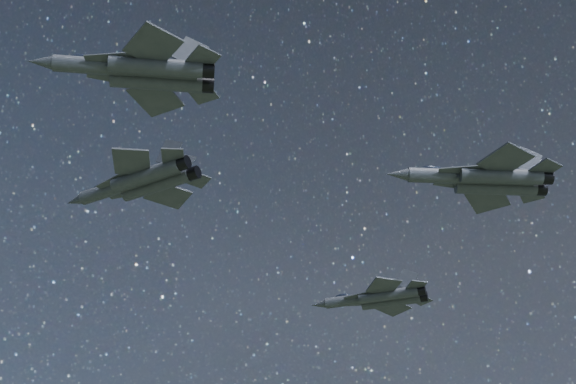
% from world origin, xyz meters
% --- Properties ---
extents(jet_lead, '(17.32, 11.98, 4.35)m').
position_xyz_m(jet_lead, '(-12.64, -5.70, 145.32)').
color(jet_lead, '#30333C').
extents(jet_left, '(14.88, 10.61, 3.80)m').
position_xyz_m(jet_left, '(7.45, 19.90, 141.28)').
color(jet_left, '#30333C').
extents(jet_right, '(15.89, 10.47, 4.07)m').
position_xyz_m(jet_right, '(-3.55, -23.83, 142.12)').
color(jet_right, '#30333C').
extents(jet_slot, '(17.48, 11.63, 4.44)m').
position_xyz_m(jet_slot, '(22.15, 2.57, 143.88)').
color(jet_slot, '#30333C').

